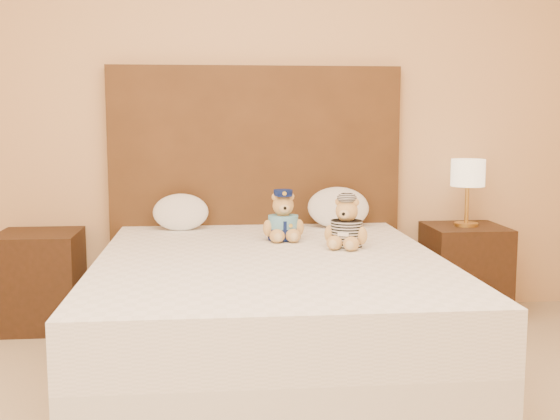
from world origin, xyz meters
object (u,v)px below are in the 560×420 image
object	(u,v)px
bed	(270,313)
teddy_prisoner	(347,222)
pillow_right	(338,205)
lamp	(468,176)
teddy_police	(283,215)
nightstand_left	(40,280)
pillow_left	(181,210)
nightstand_right	(464,271)

from	to	relation	value
bed	teddy_prisoner	bearing A→B (deg)	23.68
teddy_prisoner	pillow_right	size ratio (longest dim) A/B	0.70
lamp	teddy_police	distance (m)	1.22
teddy_police	teddy_prisoner	distance (m)	0.38
bed	teddy_prisoner	distance (m)	0.59
nightstand_left	teddy_police	world-z (taller)	teddy_police
pillow_left	pillow_right	bearing A→B (deg)	0.00
nightstand_left	nightstand_right	distance (m)	2.50
teddy_prisoner	pillow_left	world-z (taller)	teddy_prisoner
pillow_left	nightstand_right	bearing A→B (deg)	-1.01
teddy_prisoner	pillow_left	xyz separation A→B (m)	(-0.85, 0.65, -0.02)
lamp	bed	bearing A→B (deg)	-147.38
lamp	teddy_prisoner	xyz separation A→B (m)	(-0.85, -0.62, -0.17)
teddy_police	pillow_left	distance (m)	0.69
bed	lamp	xyz separation A→B (m)	(1.25, 0.80, 0.57)
bed	pillow_left	world-z (taller)	pillow_left
teddy_prisoner	pillow_left	distance (m)	1.07
bed	nightstand_left	bearing A→B (deg)	147.38
lamp	pillow_left	bearing A→B (deg)	178.99
bed	nightstand_right	distance (m)	1.48
teddy_prisoner	pillow_left	bearing A→B (deg)	166.43
bed	teddy_police	distance (m)	0.60
nightstand_left	pillow_right	bearing A→B (deg)	0.99
pillow_left	bed	bearing A→B (deg)	-61.67
bed	nightstand_right	bearing A→B (deg)	32.62
nightstand_left	teddy_prisoner	bearing A→B (deg)	-20.75
nightstand_left	lamp	xyz separation A→B (m)	(2.50, 0.00, 0.57)
lamp	pillow_left	distance (m)	1.71
lamp	pillow_left	xyz separation A→B (m)	(-1.70, 0.03, -0.19)
pillow_right	lamp	bearing A→B (deg)	-2.22
nightstand_right	pillow_left	distance (m)	1.74
nightstand_left	nightstand_right	bearing A→B (deg)	0.00
nightstand_right	lamp	world-z (taller)	lamp
nightstand_left	teddy_prisoner	size ratio (longest dim) A/B	2.14
lamp	teddy_police	size ratio (longest dim) A/B	1.50
teddy_police	teddy_prisoner	size ratio (longest dim) A/B	1.04
nightstand_left	pillow_right	world-z (taller)	pillow_right
nightstand_right	lamp	size ratio (longest dim) A/B	1.38
lamp	pillow_left	size ratio (longest dim) A/B	1.25
nightstand_right	teddy_police	distance (m)	1.27
nightstand_right	pillow_left	bearing A→B (deg)	178.99
pillow_right	teddy_police	bearing A→B (deg)	-132.20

